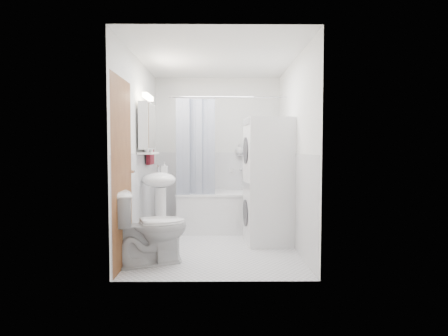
{
  "coord_description": "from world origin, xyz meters",
  "views": [
    {
      "loc": [
        0.05,
        -4.79,
        1.26
      ],
      "look_at": [
        0.09,
        0.15,
        1.0
      ],
      "focal_mm": 30.0,
      "sensor_mm": 36.0,
      "label": 1
    }
  ],
  "objects_px": {
    "sink": "(160,191)",
    "toilet": "(150,227)",
    "washer_dryer": "(268,181)",
    "bathtub": "(229,209)"
  },
  "relations": [
    {
      "from": "toilet",
      "to": "sink",
      "type": "bearing_deg",
      "value": -19.6
    },
    {
      "from": "toilet",
      "to": "bathtub",
      "type": "bearing_deg",
      "value": -50.32
    },
    {
      "from": "sink",
      "to": "toilet",
      "type": "xyz_separation_m",
      "value": [
        0.03,
        -0.85,
        -0.3
      ]
    },
    {
      "from": "bathtub",
      "to": "sink",
      "type": "relative_size",
      "value": 1.5
    },
    {
      "from": "bathtub",
      "to": "toilet",
      "type": "height_order",
      "value": "toilet"
    },
    {
      "from": "sink",
      "to": "toilet",
      "type": "height_order",
      "value": "sink"
    },
    {
      "from": "bathtub",
      "to": "sink",
      "type": "xyz_separation_m",
      "value": [
        -0.93,
        -0.81,
        0.38
      ]
    },
    {
      "from": "bathtub",
      "to": "toilet",
      "type": "distance_m",
      "value": 1.89
    },
    {
      "from": "sink",
      "to": "washer_dryer",
      "type": "relative_size",
      "value": 0.63
    },
    {
      "from": "bathtub",
      "to": "sink",
      "type": "distance_m",
      "value": 1.29
    }
  ]
}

